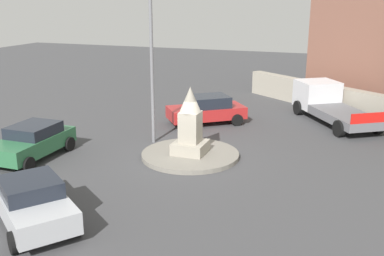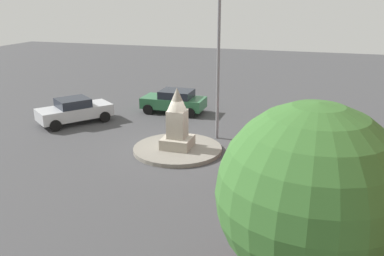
{
  "view_description": "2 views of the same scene",
  "coord_description": "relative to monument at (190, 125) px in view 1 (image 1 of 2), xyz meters",
  "views": [
    {
      "loc": [
        6.4,
        -17.23,
        6.7
      ],
      "look_at": [
        -0.01,
        0.23,
        1.25
      ],
      "focal_mm": 41.84,
      "sensor_mm": 36.0,
      "label": 1
    },
    {
      "loc": [
        17.06,
        6.13,
        7.06
      ],
      "look_at": [
        0.59,
        0.92,
        1.43
      ],
      "focal_mm": 37.72,
      "sensor_mm": 36.0,
      "label": 2
    }
  ],
  "objects": [
    {
      "name": "car_silver_passing",
      "position": [
        -2.47,
        -7.25,
        -0.69
      ],
      "size": [
        4.38,
        3.89,
        1.48
      ],
      "color": "#B7BABF",
      "rests_on": "ground"
    },
    {
      "name": "stone_boundary_wall",
      "position": [
        6.78,
        9.55,
        -0.66
      ],
      "size": [
        14.58,
        10.64,
        1.57
      ],
      "primitive_type": "cube",
      "rotation": [
        0.0,
        0.0,
        2.52
      ],
      "color": "#9E9687",
      "rests_on": "ground"
    },
    {
      "name": "streetlamp",
      "position": [
        -2.37,
        1.34,
        3.25
      ],
      "size": [
        3.27,
        0.28,
        7.82
      ],
      "color": "slate",
      "rests_on": "ground"
    },
    {
      "name": "traffic_island",
      "position": [
        0.0,
        0.0,
        -1.35
      ],
      "size": [
        4.25,
        4.25,
        0.19
      ],
      "primitive_type": "cylinder",
      "color": "gray",
      "rests_on": "ground"
    },
    {
      "name": "ground_plane",
      "position": [
        0.0,
        0.0,
        -1.44
      ],
      "size": [
        80.0,
        80.0,
        0.0
      ],
      "primitive_type": "plane",
      "color": "#424244"
    },
    {
      "name": "car_red_parked_right",
      "position": [
        -1.01,
        5.37,
        -0.65
      ],
      "size": [
        4.39,
        3.99,
        1.55
      ],
      "color": "#B22323",
      "rests_on": "ground"
    },
    {
      "name": "truck_white_waiting",
      "position": [
        5.12,
        8.51,
        -0.48
      ],
      "size": [
        5.25,
        6.41,
        1.99
      ],
      "color": "silver",
      "rests_on": "ground"
    },
    {
      "name": "car_green_parked_left",
      "position": [
        -6.33,
        -2.46,
        -0.67
      ],
      "size": [
        2.04,
        3.96,
        1.47
      ],
      "color": "#2D6B42",
      "rests_on": "ground"
    },
    {
      "name": "monument",
      "position": [
        0.0,
        0.0,
        0.0
      ],
      "size": [
        1.38,
        1.38,
        2.92
      ],
      "color": "#9E9687",
      "rests_on": "traffic_island"
    }
  ]
}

